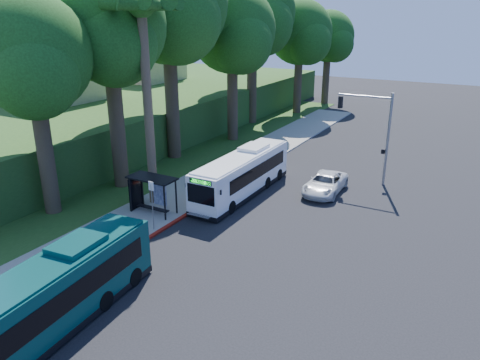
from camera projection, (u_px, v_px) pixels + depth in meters
The scene contains 19 objects.
ground at pixel (270, 219), 29.92m from camera, with size 140.00×140.00×0.00m, color black.
sidewalk at pixel (178, 197), 33.24m from camera, with size 4.50×70.00×0.12m, color gray.
red_curb at pixel (169, 225), 28.90m from camera, with size 0.25×30.00×0.13m, color maroon.
grass_verge at pixel (158, 167), 39.97m from camera, with size 8.00×70.00×0.06m, color #234719.
bus_shelter at pixel (151, 187), 30.28m from camera, with size 3.20×1.51×2.55m.
stop_sign_pole at pixel (152, 199), 27.58m from camera, with size 0.35×0.06×3.17m.
traffic_signal_pole at pixel (375, 126), 34.92m from camera, with size 4.10×0.30×7.00m.
palm_tree at pixel (142, 14), 28.25m from camera, with size 4.20×4.20×14.40m.
hillside_backdrop at pixel (121, 105), 53.54m from camera, with size 24.00×60.00×8.80m.
tree_0 at pixel (109, 32), 31.79m from camera, with size 8.40×8.00×15.70m.
tree_1 at pixel (169, 9), 38.29m from camera, with size 10.50×10.00×18.26m.
tree_2 at pixel (233, 34), 44.96m from camera, with size 8.82×8.40×15.12m.
tree_3 at pixel (253, 17), 51.93m from camera, with size 10.08×9.60×17.28m.
tree_4 at pixel (300, 36), 58.14m from camera, with size 8.40×8.00×14.14m.
tree_5 at pixel (329, 39), 64.53m from camera, with size 7.35×7.00×12.86m.
tree_6 at pixel (33, 62), 27.60m from camera, with size 7.56×7.20×13.74m.
white_bus at pixel (243, 173), 33.60m from camera, with size 2.34×10.75×3.20m.
teal_bus at pixel (52, 295), 19.08m from camera, with size 3.31×11.07×3.25m.
pickup at pixel (325, 183), 34.08m from camera, with size 2.32×5.02×1.40m, color silver.
Camera 1 is at (11.58, -24.81, 12.47)m, focal length 35.00 mm.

